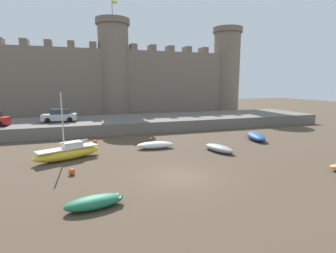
{
  "coord_description": "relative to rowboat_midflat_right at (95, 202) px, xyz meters",
  "views": [
    {
      "loc": [
        -6.03,
        -15.6,
        6.13
      ],
      "look_at": [
        1.08,
        5.54,
        2.5
      ],
      "focal_mm": 28.0,
      "sensor_mm": 36.0,
      "label": 1
    }
  ],
  "objects": [
    {
      "name": "mooring_buoy_near_shore",
      "position": [
        6.76,
        14.62,
        -0.16
      ],
      "size": [
        0.36,
        0.36,
        0.36
      ],
      "primitive_type": "sphere",
      "color": "orange",
      "rests_on": "ground"
    },
    {
      "name": "quay_road",
      "position": [
        5.59,
        23.18,
        0.38
      ],
      "size": [
        57.25,
        10.0,
        1.43
      ],
      "primitive_type": "cube",
      "color": "#666059",
      "rests_on": "ground"
    },
    {
      "name": "sailboat_foreground_left",
      "position": [
        -1.57,
        9.58,
        0.24
      ],
      "size": [
        5.56,
        3.47,
        5.49
      ],
      "color": "yellow",
      "rests_on": "ground"
    },
    {
      "name": "mooring_buoy_mid_mud",
      "position": [
        -1.21,
        5.52,
        -0.11
      ],
      "size": [
        0.45,
        0.45,
        0.45
      ],
      "primitive_type": "sphere",
      "color": "#E04C1E",
      "rests_on": "ground"
    },
    {
      "name": "mooring_buoy_near_channel",
      "position": [
        0.81,
        14.55,
        -0.11
      ],
      "size": [
        0.46,
        0.46,
        0.46
      ],
      "primitive_type": "sphere",
      "color": "#E04C1E",
      "rests_on": "ground"
    },
    {
      "name": "rowboat_midflat_left",
      "position": [
        6.19,
        10.81,
        0.02
      ],
      "size": [
        3.64,
        1.47,
        0.68
      ],
      "color": "silver",
      "rests_on": "ground"
    },
    {
      "name": "rowboat_foreground_right",
      "position": [
        11.4,
        7.81,
        -0.0
      ],
      "size": [
        2.14,
        3.55,
        0.64
      ],
      "color": "gray",
      "rests_on": "ground"
    },
    {
      "name": "rowboat_midflat_right",
      "position": [
        0.0,
        0.0,
        0.0
      ],
      "size": [
        3.06,
        1.54,
        0.64
      ],
      "color": "#1E6B47",
      "rests_on": "ground"
    },
    {
      "name": "castle",
      "position": [
        5.59,
        35.1,
        7.03
      ],
      "size": [
        51.11,
        5.86,
        20.18
      ],
      "color": "#7A6B5B",
      "rests_on": "ground"
    },
    {
      "name": "rowboat_near_channel_right",
      "position": [
        17.82,
        11.0,
        0.08
      ],
      "size": [
        2.62,
        4.2,
        0.8
      ],
      "color": "#234793",
      "rests_on": "ground"
    },
    {
      "name": "ground_plane",
      "position": [
        5.59,
        2.83,
        -0.34
      ],
      "size": [
        160.0,
        160.0,
        0.0
      ],
      "primitive_type": "plane",
      "color": "#4C3D2D"
    },
    {
      "name": "car_quay_centre_east",
      "position": [
        -2.95,
        22.47,
        1.87
      ],
      "size": [
        4.14,
        1.96,
        1.62
      ],
      "color": "#B2B5B7",
      "rests_on": "quay_road"
    }
  ]
}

